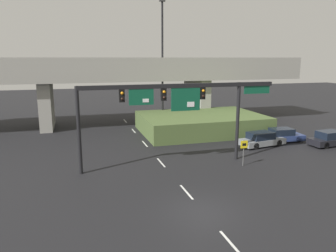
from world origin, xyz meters
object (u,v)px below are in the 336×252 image
parked_sedan_near_right (261,139)px  parked_sedan_far_right (330,139)px  parked_sedan_mid_right (282,135)px  highway_light_pole_near (162,62)px  speed_limit_sign (244,149)px  signal_gantry (176,100)px

parked_sedan_near_right → parked_sedan_far_right: parked_sedan_far_right is taller
parked_sedan_mid_right → parked_sedan_near_right: bearing=-160.2°
highway_light_pole_near → parked_sedan_far_right: bearing=-46.1°
speed_limit_sign → parked_sedan_near_right: bearing=46.5°
parked_sedan_near_right → parked_sedan_far_right: bearing=-23.6°
parked_sedan_near_right → parked_sedan_mid_right: bearing=8.3°
parked_sedan_mid_right → parked_sedan_far_right: size_ratio=0.95×
highway_light_pole_near → parked_sedan_mid_right: bearing=-48.9°
parked_sedan_mid_right → parked_sedan_far_right: bearing=-33.7°
signal_gantry → parked_sedan_near_right: signal_gantry is taller
speed_limit_sign → highway_light_pole_near: (-2.01, 17.05, 6.61)m
parked_sedan_near_right → parked_sedan_mid_right: (2.99, 0.89, -0.00)m
signal_gantry → parked_sedan_mid_right: 14.28m
speed_limit_sign → parked_sedan_mid_right: 9.74m
highway_light_pole_near → parked_sedan_near_right: (6.75, -12.06, -7.36)m
speed_limit_sign → parked_sedan_near_right: (4.75, 5.00, -0.75)m
parked_sedan_mid_right → signal_gantry: bearing=-159.1°
speed_limit_sign → highway_light_pole_near: size_ratio=0.14×
speed_limit_sign → parked_sedan_mid_right: speed_limit_sign is taller
signal_gantry → parked_sedan_mid_right: signal_gantry is taller
parked_sedan_near_right → parked_sedan_far_right: size_ratio=1.04×
signal_gantry → parked_sedan_far_right: signal_gantry is taller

